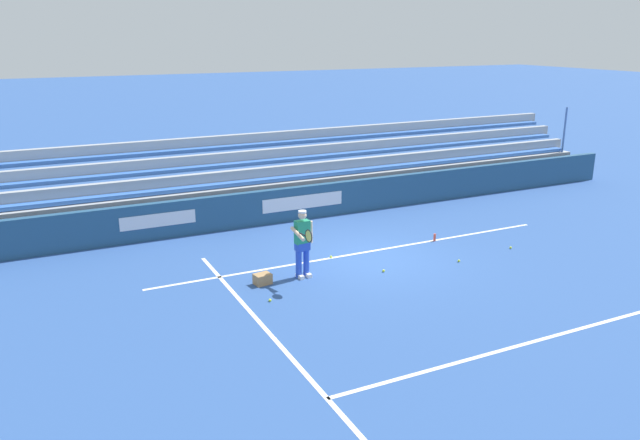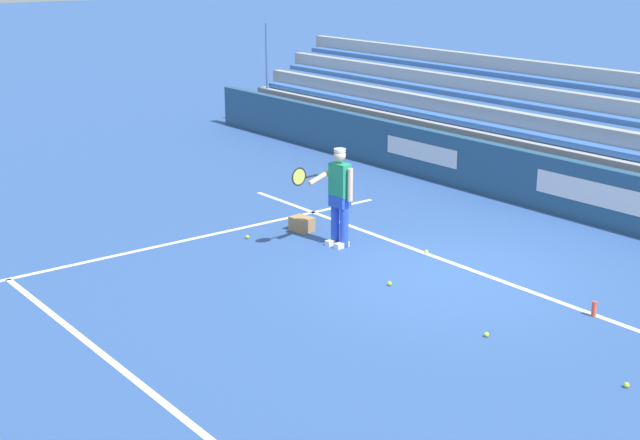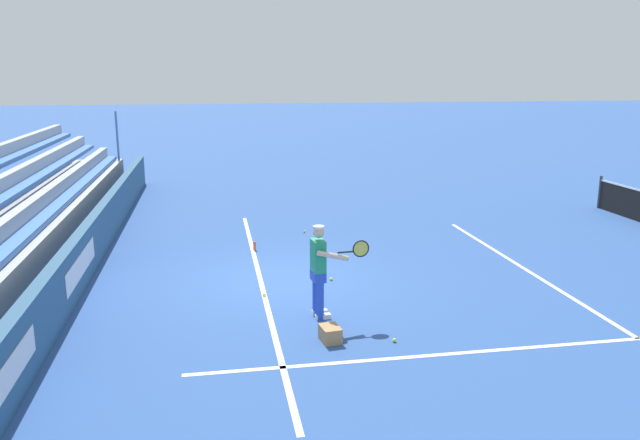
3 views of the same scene
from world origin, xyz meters
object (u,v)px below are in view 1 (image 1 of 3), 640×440
(tennis_player, at_px, (303,243))
(water_bottle, at_px, (435,237))
(ball_box_cardboard, at_px, (263,279))
(tennis_ball_near_player, at_px, (270,300))
(tennis_ball_toward_net, at_px, (511,248))
(tennis_ball_stray_back, at_px, (384,271))
(tennis_ball_far_left, at_px, (459,261))
(tennis_ball_on_baseline, at_px, (331,257))

(tennis_player, distance_m, water_bottle, 4.76)
(ball_box_cardboard, height_order, tennis_ball_near_player, ball_box_cardboard)
(ball_box_cardboard, distance_m, tennis_ball_toward_net, 7.25)
(tennis_ball_toward_net, distance_m, tennis_ball_stray_back, 4.17)
(tennis_player, xyz_separation_m, water_bottle, (-4.62, -0.85, -0.78))
(tennis_ball_far_left, relative_size, tennis_ball_on_baseline, 1.00)
(water_bottle, bearing_deg, tennis_ball_near_player, 17.64)
(tennis_ball_near_player, height_order, tennis_ball_on_baseline, same)
(tennis_player, distance_m, tennis_ball_toward_net, 6.24)
(tennis_ball_far_left, xyz_separation_m, tennis_ball_on_baseline, (2.92, -1.76, 0.00))
(tennis_player, xyz_separation_m, tennis_ball_stray_back, (-1.99, 0.60, -0.86))
(tennis_ball_near_player, bearing_deg, tennis_player, -141.44)
(tennis_ball_near_player, bearing_deg, tennis_ball_far_left, -178.21)
(ball_box_cardboard, distance_m, tennis_ball_stray_back, 3.12)
(tennis_player, relative_size, tennis_ball_stray_back, 25.98)
(tennis_ball_on_baseline, xyz_separation_m, tennis_ball_stray_back, (-0.73, 1.51, 0.00))
(tennis_ball_far_left, bearing_deg, tennis_ball_stray_back, -6.73)
(tennis_ball_near_player, bearing_deg, tennis_ball_toward_net, -177.07)
(tennis_ball_near_player, xyz_separation_m, tennis_ball_stray_back, (-3.28, -0.43, 0.00))
(ball_box_cardboard, bearing_deg, tennis_player, 179.39)
(tennis_ball_on_baseline, relative_size, tennis_ball_stray_back, 1.00)
(tennis_ball_stray_back, bearing_deg, ball_box_cardboard, -11.32)
(tennis_ball_near_player, relative_size, tennis_ball_on_baseline, 1.00)
(tennis_player, distance_m, tennis_ball_near_player, 1.86)
(tennis_player, distance_m, tennis_ball_on_baseline, 1.77)
(tennis_ball_near_player, xyz_separation_m, tennis_ball_far_left, (-5.46, -0.17, 0.00))
(tennis_ball_stray_back, bearing_deg, water_bottle, -151.16)
(tennis_ball_toward_net, relative_size, tennis_ball_near_player, 1.00)
(ball_box_cardboard, bearing_deg, tennis_ball_stray_back, 168.68)
(tennis_player, relative_size, ball_box_cardboard, 4.29)
(tennis_ball_stray_back, relative_size, water_bottle, 0.30)
(tennis_ball_toward_net, distance_m, tennis_ball_far_left, 1.99)
(tennis_ball_toward_net, relative_size, tennis_ball_stray_back, 1.00)
(tennis_ball_on_baseline, bearing_deg, tennis_player, 35.90)
(tennis_ball_near_player, relative_size, tennis_ball_stray_back, 1.00)
(tennis_ball_near_player, xyz_separation_m, water_bottle, (-5.91, -1.88, 0.08))
(tennis_ball_far_left, distance_m, tennis_ball_on_baseline, 3.41)
(tennis_ball_far_left, xyz_separation_m, tennis_ball_stray_back, (2.18, -0.26, 0.00))
(tennis_player, bearing_deg, tennis_ball_stray_back, 163.18)
(tennis_ball_toward_net, height_order, tennis_ball_on_baseline, same)
(tennis_player, relative_size, tennis_ball_far_left, 25.98)
(tennis_ball_near_player, relative_size, tennis_ball_far_left, 1.00)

